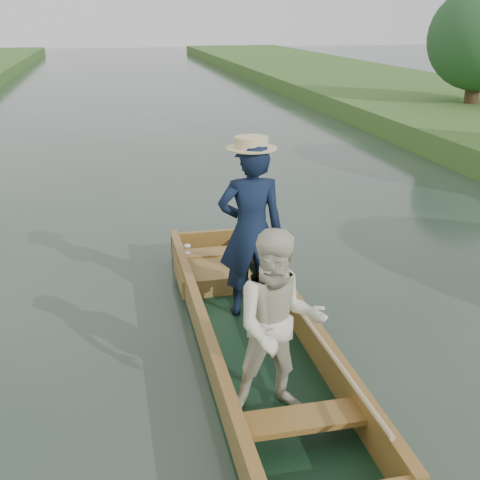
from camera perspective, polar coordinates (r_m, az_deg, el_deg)
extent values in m
plane|color=#283D30|center=(6.24, 1.20, -10.11)|extent=(120.00, 120.00, 0.00)
cylinder|color=#47331E|center=(20.39, 21.21, 13.27)|extent=(0.44, 0.44, 2.10)
sphere|color=#1B441C|center=(20.29, 21.75, 17.31)|extent=(3.05, 3.05, 3.05)
cube|color=black|center=(6.22, 1.20, -9.80)|extent=(1.10, 5.00, 0.08)
cube|color=olive|center=(6.03, -3.55, -8.67)|extent=(0.08, 5.00, 0.32)
cube|color=olive|center=(6.25, 5.81, -7.66)|extent=(0.08, 5.00, 0.32)
cube|color=olive|center=(8.31, -2.74, -0.17)|extent=(1.10, 0.08, 0.32)
cube|color=olive|center=(5.95, -3.59, -7.15)|extent=(0.10, 5.00, 0.04)
cube|color=olive|center=(6.16, 5.87, -6.19)|extent=(0.10, 5.00, 0.04)
cube|color=olive|center=(7.78, -2.05, -1.19)|extent=(0.94, 0.30, 0.05)
cube|color=olive|center=(4.79, 5.88, -16.54)|extent=(0.94, 0.30, 0.05)
imported|color=#101B34|center=(6.36, 1.03, 0.87)|extent=(0.73, 0.51, 1.92)
cylinder|color=beige|center=(6.11, 1.09, 9.02)|extent=(0.52, 0.52, 0.12)
imported|color=beige|center=(4.83, 3.71, -8.05)|extent=(0.83, 0.67, 1.59)
cube|color=#A15F34|center=(7.45, -2.69, -3.14)|extent=(0.85, 0.90, 0.22)
sphere|color=tan|center=(7.32, -0.46, -1.70)|extent=(0.20, 0.20, 0.20)
sphere|color=tan|center=(7.26, -0.45, -0.66)|extent=(0.15, 0.15, 0.15)
sphere|color=tan|center=(7.22, -0.87, -0.22)|extent=(0.05, 0.05, 0.05)
sphere|color=tan|center=(7.24, -0.03, -0.15)|extent=(0.05, 0.05, 0.05)
sphere|color=tan|center=(7.21, -0.35, -0.93)|extent=(0.06, 0.06, 0.06)
sphere|color=tan|center=(7.27, -1.11, -1.60)|extent=(0.07, 0.07, 0.07)
sphere|color=tan|center=(7.31, 0.25, -1.49)|extent=(0.07, 0.07, 0.07)
sphere|color=tan|center=(7.32, -0.79, -2.43)|extent=(0.08, 0.08, 0.08)
sphere|color=tan|center=(7.33, -0.03, -2.36)|extent=(0.08, 0.08, 0.08)
cylinder|color=silver|center=(7.71, -5.00, -1.22)|extent=(0.07, 0.07, 0.01)
cylinder|color=silver|center=(7.70, -5.01, -0.94)|extent=(0.01, 0.01, 0.08)
ellipsoid|color=silver|center=(7.68, -5.02, -0.56)|extent=(0.09, 0.09, 0.05)
cylinder|color=tan|center=(5.97, 5.69, -6.69)|extent=(0.04, 4.07, 0.19)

